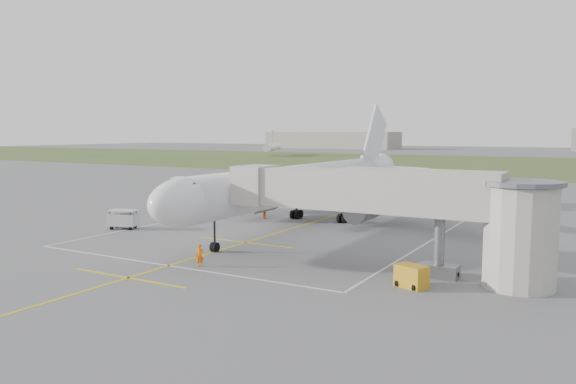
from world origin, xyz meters
The scene contains 11 objects.
ground centered at (0.00, 0.00, 0.00)m, with size 700.00×700.00×0.00m, color #5A5A5D.
grass_strip centered at (0.00, 130.00, 0.01)m, with size 700.00×120.00×0.02m, color #405224.
apron_markings centered at (0.00, -5.82, 0.01)m, with size 28.20×60.00×0.01m.
airliner centered at (0.00, 0.75, 4.39)m, with size 38.93×46.75×13.52m.
jet_bridge centered at (15.72, -13.50, 4.74)m, with size 23.40×5.00×7.20m.
gpu_unit centered at (17.16, -16.78, 0.70)m, with size 2.20×1.84×1.42m.
baggage_cart centered at (-14.75, -10.24, 0.98)m, with size 3.18×2.55×1.92m.
ramp_worker_nose centered at (2.13, -19.07, 0.82)m, with size 0.60×0.39×1.65m, color #FD6508.
ramp_worker_wing centered at (-6.05, 2.86, 0.96)m, with size 0.93×0.73×1.92m, color #DC5C06.
distant_hangars centered at (-16.15, 265.19, 5.17)m, with size 345.00×49.00×12.00m.
distant_aircraft centered at (-1.59, 166.94, 3.59)m, with size 211.38×55.49×8.85m.
Camera 1 is at (27.60, -50.54, 9.71)m, focal length 35.00 mm.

